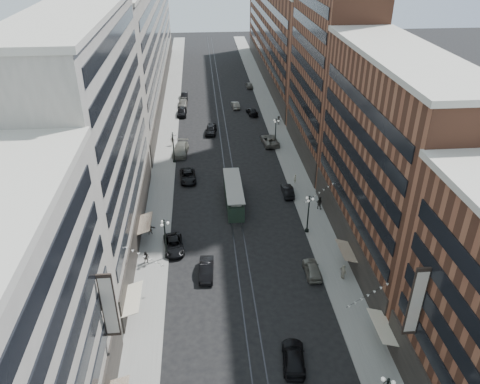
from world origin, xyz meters
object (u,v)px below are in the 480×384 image
object	(u,v)px
lamppost_se_mid	(276,132)
car_extra_2	(185,96)
car_13	(211,129)
car_14	(235,105)
car_10	(288,191)
car_4	(312,269)
car_11	(270,140)
car_extra_0	(249,85)
streetcar	(234,195)
pedestrian_7	(319,203)
car_7	(188,176)
pedestrian_6	(173,141)
car_12	(252,111)
car_9	(182,112)
car_2	(174,245)
pedestrian_2	(146,258)
lamppost_sw_mid	(173,146)
car_5	(206,270)
lamppost_se_far	(308,213)
pedestrian_8	(295,179)
car_extra_1	(183,103)
pedestrian_5	(150,229)
car_8	(181,149)
car_6	(294,358)
pedestrian_4	(343,272)

from	to	relation	value
lamppost_se_mid	car_extra_2	size ratio (longest dim) A/B	1.25
car_13	car_14	bearing A→B (deg)	74.47
car_10	car_13	xyz separation A→B (m)	(-10.83, 25.37, 0.15)
car_4	car_10	size ratio (longest dim) A/B	1.00
car_11	car_extra_0	world-z (taller)	car_11
lamppost_se_mid	streetcar	size ratio (longest dim) A/B	0.50
pedestrian_7	car_10	bearing A→B (deg)	-18.95
car_7	pedestrian_6	distance (m)	14.19
car_12	car_13	distance (m)	13.65
car_7	car_extra_2	world-z (taller)	car_7
car_4	car_9	bearing A→B (deg)	-72.92
car_2	pedestrian_2	bearing A→B (deg)	-148.31
lamppost_se_mid	car_11	distance (m)	2.79
car_9	pedestrian_6	distance (m)	16.27
streetcar	car_11	bearing A→B (deg)	68.10
lamppost_sw_mid	car_5	bearing A→B (deg)	-81.13
lamppost_se_far	pedestrian_7	xyz separation A→B (m)	(2.96, 5.63, -1.98)
car_13	pedestrian_8	world-z (taller)	car_13
lamppost_se_far	pedestrian_2	bearing A→B (deg)	-166.58
pedestrian_6	pedestrian_8	bearing A→B (deg)	160.50
lamppost_sw_mid	lamppost_se_far	bearing A→B (deg)	-51.34
car_10	car_extra_0	distance (m)	54.91
lamppost_sw_mid	car_7	bearing A→B (deg)	-70.39
pedestrian_7	car_extra_1	xyz separation A→B (m)	(-20.44, 46.65, -0.41)
car_10	car_extra_0	xyz separation A→B (m)	(-0.11, 54.91, -0.02)
pedestrian_7	car_extra_2	size ratio (longest dim) A/B	0.44
lamppost_se_far	car_10	distance (m)	10.51
car_4	pedestrian_5	distance (m)	21.96
car_5	car_7	size ratio (longest dim) A/B	0.88
car_8	car_14	distance (m)	26.43
lamppost_sw_mid	car_2	size ratio (longest dim) A/B	1.09
car_4	car_extra_0	distance (m)	73.70
car_2	pedestrian_5	world-z (taller)	pedestrian_5
lamppost_se_far	car_6	bearing A→B (deg)	-105.38
car_11	pedestrian_6	distance (m)	18.17
pedestrian_2	pedestrian_5	bearing A→B (deg)	98.91
car_13	pedestrian_6	bearing A→B (deg)	-136.55
lamppost_se_far	pedestrian_6	distance (m)	35.66
pedestrian_2	car_14	size ratio (longest dim) A/B	0.38
car_2	pedestrian_4	xyz separation A→B (m)	(19.71, -7.56, 0.40)
car_2	car_4	world-z (taller)	car_4
streetcar	car_14	world-z (taller)	streetcar
car_4	car_extra_1	xyz separation A→B (m)	(-16.26, 60.86, -0.04)
car_5	car_extra_1	size ratio (longest dim) A/B	0.97
car_8	car_extra_0	size ratio (longest dim) A/B	1.51
car_6	car_extra_1	bearing A→B (deg)	-74.13
car_4	pedestrian_6	xyz separation A→B (m)	(-17.73, 38.72, 0.29)
pedestrian_8	car_extra_1	bearing A→B (deg)	-101.21
pedestrian_2	pedestrian_5	distance (m)	6.23
car_11	pedestrian_7	xyz separation A→B (m)	(3.76, -23.77, 0.30)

